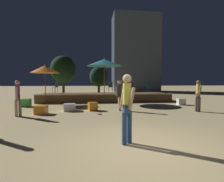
% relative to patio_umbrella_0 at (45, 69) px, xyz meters
% --- Properties ---
extents(ground_plane, '(120.00, 120.00, 0.00)m').
position_rel_patio_umbrella_0_xyz_m(ground_plane, '(4.59, -8.88, -2.49)').
color(ground_plane, tan).
extents(wooden_deck, '(10.45, 3.05, 0.69)m').
position_rel_patio_umbrella_0_xyz_m(wooden_deck, '(4.38, 1.65, -2.19)').
color(wooden_deck, brown).
rests_on(wooden_deck, ground).
extents(patio_umbrella_0, '(2.01, 2.01, 2.84)m').
position_rel_patio_umbrella_0_xyz_m(patio_umbrella_0, '(0.00, 0.00, 0.00)').
color(patio_umbrella_0, brown).
rests_on(patio_umbrella_0, ground).
extents(patio_umbrella_1, '(2.64, 2.64, 3.39)m').
position_rel_patio_umbrella_0_xyz_m(patio_umbrella_1, '(4.26, 0.25, 0.55)').
color(patio_umbrella_1, brown).
rests_on(patio_umbrella_1, ground).
extents(cube_seat_0, '(0.59, 0.59, 0.43)m').
position_rel_patio_umbrella_0_xyz_m(cube_seat_0, '(0.84, -4.02, -2.28)').
color(cube_seat_0, orange).
rests_on(cube_seat_0, ground).
extents(cube_seat_1, '(0.55, 0.55, 0.50)m').
position_rel_patio_umbrella_0_xyz_m(cube_seat_1, '(-0.91, -1.23, -2.24)').
color(cube_seat_1, '#4CC651').
rests_on(cube_seat_1, ground).
extents(cube_seat_2, '(0.57, 0.57, 0.46)m').
position_rel_patio_umbrella_0_xyz_m(cube_seat_2, '(3.38, -3.20, -2.26)').
color(cube_seat_2, orange).
rests_on(cube_seat_2, ground).
extents(cube_seat_3, '(0.52, 0.52, 0.44)m').
position_rel_patio_umbrella_0_xyz_m(cube_seat_3, '(9.48, -1.51, -2.27)').
color(cube_seat_3, white).
rests_on(cube_seat_3, ground).
extents(cube_seat_4, '(0.66, 0.66, 0.39)m').
position_rel_patio_umbrella_0_xyz_m(cube_seat_4, '(2.12, -3.19, -2.30)').
color(cube_seat_4, white).
rests_on(cube_seat_4, ground).
extents(person_0, '(0.29, 0.48, 1.68)m').
position_rel_patio_umbrella_0_xyz_m(person_0, '(-0.05, -4.52, -1.59)').
color(person_0, tan).
rests_on(person_0, ground).
extents(person_1, '(0.29, 0.52, 1.70)m').
position_rel_patio_umbrella_0_xyz_m(person_1, '(9.01, -4.19, -1.58)').
color(person_1, '#3F3F47').
rests_on(person_1, ground).
extents(person_2, '(0.36, 0.53, 1.81)m').
position_rel_patio_umbrella_0_xyz_m(person_2, '(4.28, -8.56, -1.49)').
color(person_2, '#2D4C7F').
rests_on(person_2, ground).
extents(person_3, '(0.48, 0.29, 1.66)m').
position_rel_patio_umbrella_0_xyz_m(person_3, '(4.86, -3.40, -1.57)').
color(person_3, tan).
rests_on(person_3, ground).
extents(bistro_chair_0, '(0.40, 0.40, 0.90)m').
position_rel_patio_umbrella_0_xyz_m(bistro_chair_0, '(4.91, 2.02, -1.26)').
color(bistro_chair_0, '#1E4C47').
rests_on(bistro_chair_0, wooden_deck).
extents(bistro_chair_1, '(0.40, 0.40, 0.90)m').
position_rel_patio_umbrella_0_xyz_m(bistro_chair_1, '(8.37, 2.21, -1.26)').
color(bistro_chair_1, '#1E4C47').
rests_on(bistro_chair_1, wooden_deck).
extents(bistro_chair_2, '(0.48, 0.48, 0.90)m').
position_rel_patio_umbrella_0_xyz_m(bistro_chair_2, '(0.30, 2.17, -1.26)').
color(bistro_chair_2, '#2D3338').
rests_on(bistro_chair_2, wooden_deck).
extents(bistro_chair_3, '(0.48, 0.48, 0.90)m').
position_rel_patio_umbrella_0_xyz_m(bistro_chair_3, '(6.71, 1.34, -1.26)').
color(bistro_chair_3, '#2D3338').
rests_on(bistro_chair_3, wooden_deck).
extents(frisbee_disc, '(0.25, 0.25, 0.03)m').
position_rel_patio_umbrella_0_xyz_m(frisbee_disc, '(3.71, -4.40, -2.47)').
color(frisbee_disc, '#E54C99').
rests_on(frisbee_disc, ground).
extents(background_tree_0, '(2.09, 2.09, 3.32)m').
position_rel_patio_umbrella_0_xyz_m(background_tree_0, '(4.06, 7.03, -0.33)').
color(background_tree_0, '#3D2B1C').
rests_on(background_tree_0, ground).
extents(background_tree_1, '(2.75, 2.75, 4.45)m').
position_rel_patio_umbrella_0_xyz_m(background_tree_1, '(0.16, 6.77, 0.43)').
color(background_tree_1, '#3D2B1C').
rests_on(background_tree_1, ground).
extents(distant_building, '(7.54, 4.06, 12.44)m').
position_rel_patio_umbrella_0_xyz_m(distant_building, '(10.45, 15.79, 3.73)').
color(distant_building, '#4C5666').
rests_on(distant_building, ground).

